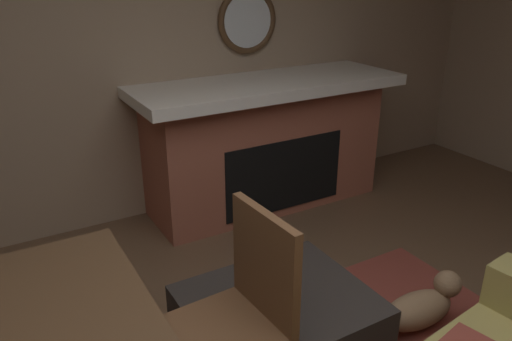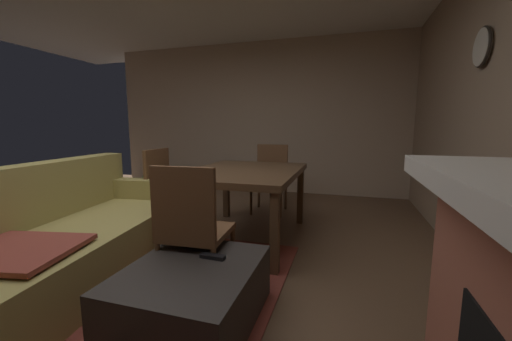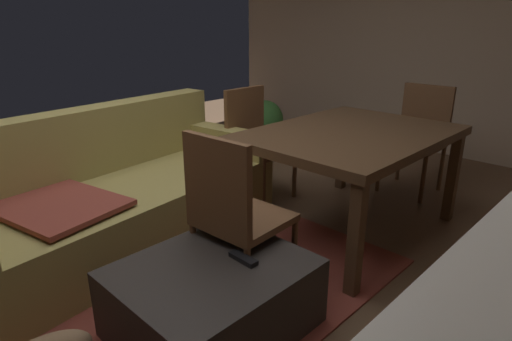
{
  "view_description": "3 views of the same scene",
  "coord_description": "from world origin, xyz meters",
  "px_view_note": "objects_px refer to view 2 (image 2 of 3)",
  "views": [
    {
      "loc": [
        0.81,
        0.94,
        1.84
      ],
      "look_at": [
        -0.16,
        -0.71,
        1.05
      ],
      "focal_mm": 34.92,
      "sensor_mm": 36.0,
      "label": 1
    },
    {
      "loc": [
        -1.75,
        -1.55,
        1.18
      ],
      "look_at": [
        -0.1,
        -1.05,
        0.92
      ],
      "focal_mm": 20.95,
      "sensor_mm": 36.0,
      "label": 2
    },
    {
      "loc": [
        -1.39,
        -2.08,
        1.45
      ],
      "look_at": [
        -0.16,
        -0.89,
        0.86
      ],
      "focal_mm": 30.06,
      "sensor_mm": 36.0,
      "label": 3
    }
  ],
  "objects_px": {
    "dining_chair_east": "(271,174)",
    "dining_table": "(244,177)",
    "couch": "(59,243)",
    "potted_plant": "(157,181)",
    "wall_clock": "(482,47)",
    "dining_chair_north": "(166,185)",
    "ottoman_coffee_table": "(192,295)",
    "tv_remote": "(213,256)",
    "dining_chair_west": "(191,223)"
  },
  "relations": [
    {
      "from": "dining_table",
      "to": "dining_chair_east",
      "type": "bearing_deg",
      "value": 0.09
    },
    {
      "from": "tv_remote",
      "to": "dining_chair_north",
      "type": "bearing_deg",
      "value": 44.34
    },
    {
      "from": "ottoman_coffee_table",
      "to": "dining_chair_east",
      "type": "xyz_separation_m",
      "value": [
        2.53,
        0.15,
        0.34
      ]
    },
    {
      "from": "dining_table",
      "to": "potted_plant",
      "type": "xyz_separation_m",
      "value": [
        1.17,
        1.9,
        -0.35
      ]
    },
    {
      "from": "ottoman_coffee_table",
      "to": "potted_plant",
      "type": "relative_size",
      "value": 1.53
    },
    {
      "from": "ottoman_coffee_table",
      "to": "wall_clock",
      "type": "xyz_separation_m",
      "value": [
        1.39,
        -1.83,
        1.62
      ]
    },
    {
      "from": "potted_plant",
      "to": "tv_remote",
      "type": "bearing_deg",
      "value": -138.96
    },
    {
      "from": "tv_remote",
      "to": "potted_plant",
      "type": "xyz_separation_m",
      "value": [
        2.44,
        2.12,
        -0.06
      ]
    },
    {
      "from": "dining_table",
      "to": "potted_plant",
      "type": "relative_size",
      "value": 2.59
    },
    {
      "from": "couch",
      "to": "tv_remote",
      "type": "height_order",
      "value": "couch"
    },
    {
      "from": "dining_chair_west",
      "to": "couch",
      "type": "bearing_deg",
      "value": 97.34
    },
    {
      "from": "ottoman_coffee_table",
      "to": "dining_chair_west",
      "type": "relative_size",
      "value": 0.94
    },
    {
      "from": "dining_table",
      "to": "wall_clock",
      "type": "xyz_separation_m",
      "value": [
        -0.02,
        -1.98,
        1.13
      ]
    },
    {
      "from": "dining_table",
      "to": "dining_chair_west",
      "type": "xyz_separation_m",
      "value": [
        -1.13,
        -0.01,
        -0.14
      ]
    },
    {
      "from": "dining_chair_west",
      "to": "potted_plant",
      "type": "relative_size",
      "value": 1.63
    },
    {
      "from": "dining_chair_west",
      "to": "wall_clock",
      "type": "height_order",
      "value": "wall_clock"
    },
    {
      "from": "couch",
      "to": "ottoman_coffee_table",
      "type": "height_order",
      "value": "couch"
    },
    {
      "from": "dining_table",
      "to": "dining_chair_west",
      "type": "bearing_deg",
      "value": -179.74
    },
    {
      "from": "tv_remote",
      "to": "dining_chair_west",
      "type": "relative_size",
      "value": 0.17
    },
    {
      "from": "tv_remote",
      "to": "dining_chair_east",
      "type": "xyz_separation_m",
      "value": [
        2.4,
        0.23,
        0.15
      ]
    },
    {
      "from": "ottoman_coffee_table",
      "to": "tv_remote",
      "type": "bearing_deg",
      "value": -27.56
    },
    {
      "from": "couch",
      "to": "dining_chair_west",
      "type": "relative_size",
      "value": 2.52
    },
    {
      "from": "ottoman_coffee_table",
      "to": "dining_chair_west",
      "type": "bearing_deg",
      "value": 28.25
    },
    {
      "from": "tv_remote",
      "to": "wall_clock",
      "type": "xyz_separation_m",
      "value": [
        1.25,
        -1.76,
        1.42
      ]
    },
    {
      "from": "ottoman_coffee_table",
      "to": "wall_clock",
      "type": "distance_m",
      "value": 2.81
    },
    {
      "from": "tv_remote",
      "to": "dining_chair_west",
      "type": "distance_m",
      "value": 0.3
    },
    {
      "from": "dining_chair_east",
      "to": "dining_chair_north",
      "type": "bearing_deg",
      "value": 140.39
    },
    {
      "from": "ottoman_coffee_table",
      "to": "tv_remote",
      "type": "relative_size",
      "value": 5.45
    },
    {
      "from": "potted_plant",
      "to": "dining_chair_north",
      "type": "bearing_deg",
      "value": -140.72
    },
    {
      "from": "wall_clock",
      "to": "dining_chair_north",
      "type": "bearing_deg",
      "value": 89.66
    },
    {
      "from": "dining_chair_north",
      "to": "potted_plant",
      "type": "height_order",
      "value": "dining_chair_north"
    },
    {
      "from": "dining_chair_east",
      "to": "dining_table",
      "type": "bearing_deg",
      "value": -179.91
    },
    {
      "from": "tv_remote",
      "to": "potted_plant",
      "type": "relative_size",
      "value": 0.28
    },
    {
      "from": "wall_clock",
      "to": "tv_remote",
      "type": "bearing_deg",
      "value": 125.32
    },
    {
      "from": "ottoman_coffee_table",
      "to": "couch",
      "type": "bearing_deg",
      "value": 83.34
    },
    {
      "from": "couch",
      "to": "dining_chair_north",
      "type": "bearing_deg",
      "value": -4.49
    },
    {
      "from": "dining_chair_east",
      "to": "potted_plant",
      "type": "relative_size",
      "value": 1.63
    },
    {
      "from": "dining_table",
      "to": "wall_clock",
      "type": "bearing_deg",
      "value": -90.54
    },
    {
      "from": "tv_remote",
      "to": "dining_table",
      "type": "relative_size",
      "value": 0.11
    },
    {
      "from": "dining_table",
      "to": "wall_clock",
      "type": "height_order",
      "value": "wall_clock"
    },
    {
      "from": "couch",
      "to": "potted_plant",
      "type": "distance_m",
      "value": 2.58
    },
    {
      "from": "dining_chair_east",
      "to": "tv_remote",
      "type": "bearing_deg",
      "value": -174.62
    },
    {
      "from": "dining_table",
      "to": "wall_clock",
      "type": "relative_size",
      "value": 4.77
    },
    {
      "from": "dining_chair_east",
      "to": "dining_chair_north",
      "type": "relative_size",
      "value": 1.0
    },
    {
      "from": "couch",
      "to": "wall_clock",
      "type": "bearing_deg",
      "value": -67.59
    },
    {
      "from": "dining_chair_north",
      "to": "ottoman_coffee_table",
      "type": "bearing_deg",
      "value": -142.13
    },
    {
      "from": "dining_chair_west",
      "to": "dining_chair_east",
      "type": "height_order",
      "value": "same"
    },
    {
      "from": "couch",
      "to": "dining_chair_east",
      "type": "xyz_separation_m",
      "value": [
        2.4,
        -1.04,
        0.21
      ]
    },
    {
      "from": "couch",
      "to": "wall_clock",
      "type": "relative_size",
      "value": 7.55
    },
    {
      "from": "dining_chair_west",
      "to": "dining_chair_east",
      "type": "bearing_deg",
      "value": 0.17
    }
  ]
}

